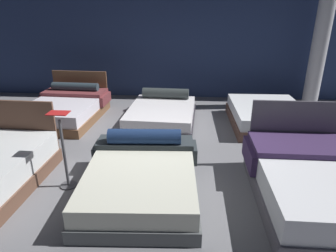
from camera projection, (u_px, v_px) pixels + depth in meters
ground_plane at (155, 155)px, 5.34m from camera, size 18.00×18.00×0.02m
showroom_back_wall at (170, 35)px, 8.19m from camera, size 18.00×0.06×3.50m
bed_1 at (141, 177)px, 4.16m from camera, size 1.69×2.05×0.73m
bed_2 at (319, 182)px, 3.97m from camera, size 1.75×2.16×1.11m
bed_3 at (66, 108)px, 6.96m from camera, size 1.67×2.15×0.95m
bed_4 at (162, 113)px, 6.87m from camera, size 1.59×2.03×0.59m
bed_5 at (267, 116)px, 6.57m from camera, size 1.60×2.00×0.45m
price_sign at (65, 159)px, 4.23m from camera, size 0.28×0.24×1.15m
support_pillar at (321, 38)px, 7.35m from camera, size 0.39×0.39×3.50m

